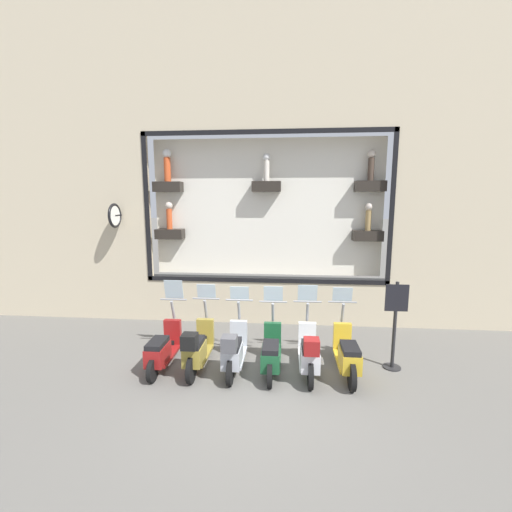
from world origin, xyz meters
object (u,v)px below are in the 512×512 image
at_px(scooter_yellow_0, 347,354).
at_px(scooter_red_5, 163,348).
at_px(scooter_olive_4, 197,348).
at_px(shop_sign_post, 395,322).
at_px(scooter_white_1, 309,352).
at_px(scooter_green_2, 271,352).
at_px(scooter_silver_3, 234,350).

distance_m(scooter_yellow_0, scooter_red_5, 3.74).
distance_m(scooter_olive_4, shop_sign_post, 4.05).
bearing_deg(scooter_olive_4, scooter_red_5, 85.77).
xyz_separation_m(scooter_yellow_0, scooter_white_1, (-0.06, 0.75, 0.04)).
xyz_separation_m(scooter_olive_4, shop_sign_post, (0.44, -3.99, 0.52)).
height_order(scooter_green_2, scooter_silver_3, scooter_green_2).
bearing_deg(scooter_olive_4, shop_sign_post, -83.67).
height_order(scooter_red_5, shop_sign_post, shop_sign_post).
bearing_deg(scooter_silver_3, scooter_green_2, -85.50).
bearing_deg(scooter_olive_4, scooter_green_2, -87.95).
xyz_separation_m(scooter_white_1, scooter_green_2, (0.06, 0.75, -0.06)).
distance_m(scooter_white_1, scooter_red_5, 2.99).
height_order(scooter_green_2, shop_sign_post, shop_sign_post).
distance_m(scooter_yellow_0, scooter_white_1, 0.75).
height_order(scooter_yellow_0, scooter_silver_3, scooter_yellow_0).
bearing_deg(scooter_yellow_0, scooter_olive_4, 91.14).
distance_m(scooter_green_2, shop_sign_post, 2.59).
xyz_separation_m(scooter_white_1, shop_sign_post, (0.44, -1.75, 0.52)).
distance_m(scooter_white_1, shop_sign_post, 1.87).
xyz_separation_m(scooter_white_1, scooter_silver_3, (-0.00, 1.50, -0.01)).
bearing_deg(scooter_white_1, scooter_silver_3, 90.13).
height_order(scooter_yellow_0, scooter_red_5, scooter_red_5).
relative_size(scooter_yellow_0, scooter_green_2, 1.01).
height_order(scooter_olive_4, shop_sign_post, shop_sign_post).
relative_size(scooter_white_1, scooter_olive_4, 1.00).
relative_size(scooter_white_1, scooter_silver_3, 1.00).
xyz_separation_m(scooter_yellow_0, shop_sign_post, (0.38, -1.00, 0.56)).
bearing_deg(scooter_silver_3, scooter_yellow_0, -88.35).
xyz_separation_m(scooter_yellow_0, scooter_silver_3, (-0.06, 2.24, 0.03)).
xyz_separation_m(scooter_green_2, scooter_red_5, (0.00, 2.24, -0.00)).
bearing_deg(scooter_green_2, scooter_red_5, 89.96).
bearing_deg(scooter_white_1, scooter_red_5, 88.90).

